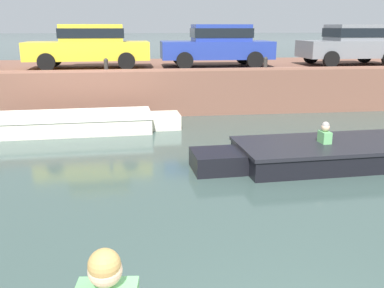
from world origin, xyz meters
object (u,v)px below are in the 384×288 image
Objects in this scene: car_right_inner_grey at (352,43)px; mooring_bollard_east at (265,63)px; mooring_bollard_mid at (106,64)px; car_centre_blue at (218,44)px; motorboat_passing at (346,152)px; boat_moored_west_cream at (81,122)px; car_left_inner_yellow at (90,44)px.

mooring_bollard_east is at bearing -160.07° from car_right_inner_grey.
mooring_bollard_mid is at bearing 180.00° from mooring_bollard_east.
mooring_bollard_mid is at bearing -161.02° from car_centre_blue.
motorboat_passing is 15.14× the size of mooring_bollard_east.
boat_moored_west_cream is 1.43× the size of car_right_inner_grey.
car_centre_blue is (-1.62, 7.31, 2.14)m from motorboat_passing.
boat_moored_west_cream is 10.80m from car_right_inner_grey.
motorboat_passing is 1.63× the size of car_centre_blue.
car_right_inner_grey is (5.30, 0.00, -0.00)m from car_centre_blue.
motorboat_passing is 8.47m from car_right_inner_grey.
mooring_bollard_mid is at bearing -171.50° from car_right_inner_grey.
car_left_inner_yellow reaches higher than mooring_bollard_mid.
mooring_bollard_mid is (0.68, 1.99, 1.52)m from boat_moored_west_cream.
mooring_bollard_east reaches higher than boat_moored_west_cream.
car_right_inner_grey is (9.99, -0.00, -0.00)m from car_left_inner_yellow.
car_centre_blue is (4.74, 3.39, 2.13)m from boat_moored_west_cream.
motorboat_passing is at bearing -31.74° from boat_moored_west_cream.
car_right_inner_grey is (10.03, 3.39, 2.13)m from boat_moored_west_cream.
car_right_inner_grey reaches higher than mooring_bollard_east.
motorboat_passing is at bearing -88.30° from mooring_bollard_east.
mooring_bollard_mid is at bearing 133.80° from motorboat_passing.
car_centre_blue is at bearing -0.03° from car_left_inner_yellow.
mooring_bollard_east is (6.17, 1.99, 1.52)m from boat_moored_west_cream.
car_left_inner_yellow reaches higher than boat_moored_west_cream.
car_left_inner_yellow is 4.70m from car_centre_blue.
boat_moored_west_cream is at bearing -144.43° from car_centre_blue.
boat_moored_west_cream is 6.66m from mooring_bollard_east.
boat_moored_west_cream is at bearing -162.14° from mooring_bollard_east.
mooring_bollard_east is (-0.18, 5.92, 1.53)m from motorboat_passing.
car_right_inner_grey is at bearing 18.66° from boat_moored_west_cream.
car_centre_blue is 2.10m from mooring_bollard_east.
car_right_inner_grey is at bearing 63.28° from motorboat_passing.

